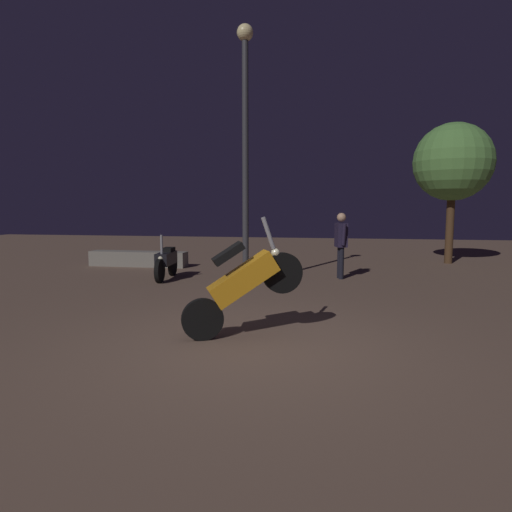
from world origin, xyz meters
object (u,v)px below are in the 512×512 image
at_px(motorcycle_black_parked_left, 166,261).
at_px(streetlamp_near, 245,126).
at_px(motorcycle_orange_foreground, 243,283).
at_px(person_rider_beside, 341,240).

height_order(motorcycle_black_parked_left, streetlamp_near, streetlamp_near).
bearing_deg(motorcycle_black_parked_left, motorcycle_orange_foreground, 27.56).
bearing_deg(streetlamp_near, motorcycle_orange_foreground, -79.18).
bearing_deg(motorcycle_orange_foreground, person_rider_beside, 51.34).
xyz_separation_m(motorcycle_orange_foreground, person_rider_beside, (1.38, 5.23, 0.22)).
distance_m(person_rider_beside, streetlamp_near, 3.57).
bearing_deg(streetlamp_near, motorcycle_black_parked_left, 169.68).
xyz_separation_m(motorcycle_orange_foreground, motorcycle_black_parked_left, (-2.84, 4.42, -0.31)).
bearing_deg(person_rider_beside, motorcycle_orange_foreground, -119.83).
distance_m(motorcycle_black_parked_left, streetlamp_near, 3.75).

